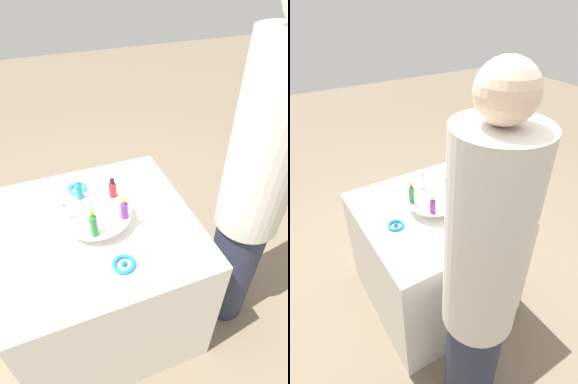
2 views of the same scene
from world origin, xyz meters
TOP-DOWN VIEW (x-y plane):
  - ground_plane at (0.00, 0.00)m, footprint 12.00×12.00m
  - party_table at (0.00, 0.00)m, footprint 0.89×0.89m
  - display_stand at (0.00, 0.00)m, footprint 0.32×0.32m
  - bottle_red at (0.11, 0.08)m, footprint 0.04×0.04m
  - bottle_teal at (-0.05, 0.13)m, footprint 0.03×0.03m
  - bottle_clear at (-0.13, -0.00)m, footprint 0.03×0.03m
  - bottle_green at (-0.04, -0.13)m, footprint 0.03×0.03m
  - bottle_purple at (0.11, -0.08)m, footprint 0.04×0.04m
  - ribbon_bow_blue at (0.04, -0.28)m, footprint 0.10×0.10m
  - ribbon_bow_teal at (-0.04, 0.28)m, footprint 0.10×0.10m
  - person_figure at (0.69, -0.20)m, footprint 0.30×0.30m

SIDE VIEW (x-z plane):
  - ground_plane at x=0.00m, z-range 0.00..0.00m
  - party_table at x=0.00m, z-range 0.00..0.80m
  - ribbon_bow_blue at x=0.04m, z-range 0.79..0.82m
  - ribbon_bow_teal at x=-0.04m, z-range 0.79..0.82m
  - display_stand at x=0.00m, z-range 0.81..0.88m
  - person_figure at x=0.69m, z-range 0.01..1.79m
  - bottle_red at x=0.11m, z-range 0.86..0.96m
  - bottle_purple at x=0.11m, z-range 0.86..0.97m
  - bottle_clear at x=-0.13m, z-range 0.86..0.97m
  - bottle_teal at x=-0.05m, z-range 0.86..0.97m
  - bottle_green at x=-0.04m, z-range 0.86..1.00m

